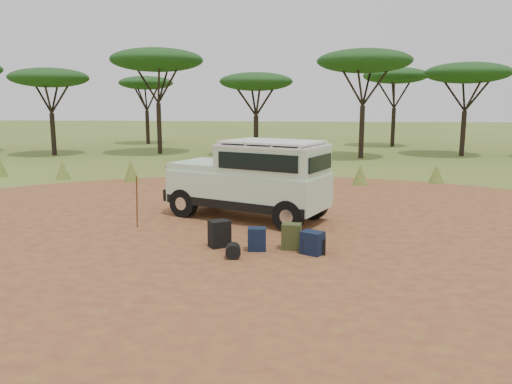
# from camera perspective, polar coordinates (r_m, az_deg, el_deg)

# --- Properties ---
(ground) EXTENTS (140.00, 140.00, 0.00)m
(ground) POSITION_cam_1_polar(r_m,az_deg,el_deg) (11.24, 0.78, -5.94)
(ground) COLOR #586524
(ground) RESTS_ON ground
(dirt_clearing) EXTENTS (23.00, 23.00, 0.01)m
(dirt_clearing) POSITION_cam_1_polar(r_m,az_deg,el_deg) (11.24, 0.78, -5.92)
(dirt_clearing) COLOR olive
(dirt_clearing) RESTS_ON ground
(grass_fringe) EXTENTS (36.60, 1.60, 0.90)m
(grass_fringe) POSITION_cam_1_polar(r_m,az_deg,el_deg) (19.63, 3.34, 2.26)
(grass_fringe) COLOR #586524
(grass_fringe) RESTS_ON ground
(acacia_treeline) EXTENTS (46.70, 13.20, 6.26)m
(acacia_treeline) POSITION_cam_1_polar(r_m,az_deg,el_deg) (30.61, 5.60, 13.49)
(acacia_treeline) COLOR black
(acacia_treeline) RESTS_ON ground
(safari_vehicle) EXTENTS (4.69, 3.33, 2.14)m
(safari_vehicle) POSITION_cam_1_polar(r_m,az_deg,el_deg) (13.41, -0.42, 1.25)
(safari_vehicle) COLOR #BDDCBC
(safari_vehicle) RESTS_ON ground
(walking_staff) EXTENTS (0.16, 0.25, 1.35)m
(walking_staff) POSITION_cam_1_polar(r_m,az_deg,el_deg) (12.78, -13.46, -1.13)
(walking_staff) COLOR brown
(walking_staff) RESTS_ON ground
(backpack_black) EXTENTS (0.54, 0.50, 0.59)m
(backpack_black) POSITION_cam_1_polar(r_m,az_deg,el_deg) (10.96, -4.20, -4.79)
(backpack_black) COLOR black
(backpack_black) RESTS_ON ground
(backpack_navy) EXTENTS (0.41, 0.31, 0.50)m
(backpack_navy) POSITION_cam_1_polar(r_m,az_deg,el_deg) (10.67, 0.10, -5.43)
(backpack_navy) COLOR #101B34
(backpack_navy) RESTS_ON ground
(backpack_olive) EXTENTS (0.43, 0.33, 0.57)m
(backpack_olive) POSITION_cam_1_polar(r_m,az_deg,el_deg) (10.78, 4.08, -5.11)
(backpack_olive) COLOR #363E1C
(backpack_olive) RESTS_ON ground
(duffel_navy) EXTENTS (0.54, 0.50, 0.49)m
(duffel_navy) POSITION_cam_1_polar(r_m,az_deg,el_deg) (10.50, 6.46, -5.80)
(duffel_navy) COLOR #101B34
(duffel_navy) RESTS_ON ground
(hard_case) EXTENTS (0.49, 0.35, 0.34)m
(hard_case) POSITION_cam_1_polar(r_m,az_deg,el_deg) (10.60, 6.67, -6.08)
(hard_case) COLOR black
(hard_case) RESTS_ON ground
(stuff_sack) EXTENTS (0.35, 0.35, 0.31)m
(stuff_sack) POSITION_cam_1_polar(r_m,az_deg,el_deg) (10.21, -2.64, -6.75)
(stuff_sack) COLOR black
(stuff_sack) RESTS_ON ground
(safari_hat) EXTENTS (0.34, 0.34, 0.10)m
(safari_hat) POSITION_cam_1_polar(r_m,az_deg,el_deg) (10.54, 6.69, -5.01)
(safari_hat) COLOR #F5E5B8
(safari_hat) RESTS_ON hard_case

